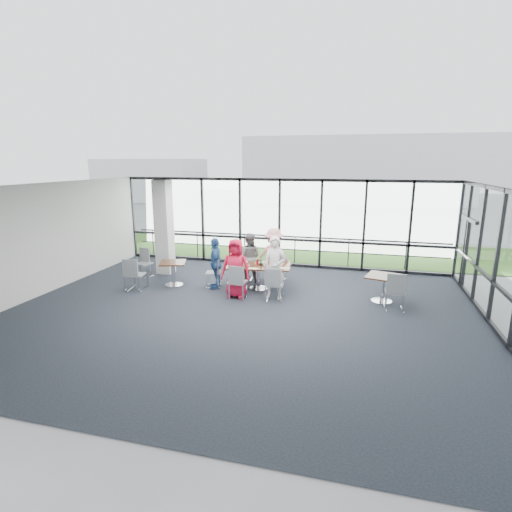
% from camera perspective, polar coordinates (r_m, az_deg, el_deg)
% --- Properties ---
extents(floor, '(12.00, 10.00, 0.02)m').
position_cam_1_polar(floor, '(10.34, -2.32, -8.20)').
color(floor, black).
rests_on(floor, ground).
extents(ceiling, '(12.00, 10.00, 0.04)m').
position_cam_1_polar(ceiling, '(9.64, -2.51, 9.84)').
color(ceiling, silver).
rests_on(ceiling, ground).
extents(wall_left, '(0.10, 10.00, 3.20)m').
position_cam_1_polar(wall_left, '(12.94, -28.74, 1.97)').
color(wall_left, silver).
rests_on(wall_left, ground).
extents(wall_front, '(12.00, 0.10, 3.20)m').
position_cam_1_polar(wall_front, '(5.52, -18.12, -10.77)').
color(wall_front, silver).
rests_on(wall_front, ground).
extents(curtain_wall_back, '(12.00, 0.10, 3.20)m').
position_cam_1_polar(curtain_wall_back, '(14.64, 3.37, 4.75)').
color(curtain_wall_back, white).
rests_on(curtain_wall_back, ground).
extents(curtain_wall_right, '(0.10, 10.00, 3.20)m').
position_cam_1_polar(curtain_wall_right, '(9.96, 32.76, -1.51)').
color(curtain_wall_right, white).
rests_on(curtain_wall_right, ground).
extents(exit_door, '(0.12, 1.60, 2.10)m').
position_cam_1_polar(exit_door, '(13.60, 27.80, 0.18)').
color(exit_door, black).
rests_on(exit_door, ground).
extents(structural_column, '(0.50, 0.50, 3.20)m').
position_cam_1_polar(structural_column, '(13.96, -13.01, 4.01)').
color(structural_column, silver).
rests_on(structural_column, ground).
extents(apron, '(80.00, 70.00, 0.02)m').
position_cam_1_polar(apron, '(19.77, 6.18, 2.20)').
color(apron, slate).
rests_on(apron, ground).
extents(grass_strip, '(80.00, 5.00, 0.01)m').
position_cam_1_polar(grass_strip, '(17.83, 5.21, 1.09)').
color(grass_strip, '#2D5E1F').
rests_on(grass_strip, ground).
extents(hangar_main, '(24.00, 10.00, 6.00)m').
position_cam_1_polar(hangar_main, '(41.21, 16.69, 11.75)').
color(hangar_main, silver).
rests_on(hangar_main, ground).
extents(hangar_aux, '(10.00, 6.00, 4.00)m').
position_cam_1_polar(hangar_aux, '(42.67, -14.79, 10.56)').
color(hangar_aux, silver).
rests_on(hangar_aux, ground).
extents(guard_rail, '(12.00, 0.06, 0.06)m').
position_cam_1_polar(guard_rail, '(15.41, 3.75, 1.03)').
color(guard_rail, '#2D2D33').
rests_on(guard_rail, ground).
extents(main_table, '(2.00, 1.26, 0.75)m').
position_cam_1_polar(main_table, '(12.03, 0.36, -1.90)').
color(main_table, '#3B1D0C').
rests_on(main_table, ground).
extents(side_table_left, '(0.98, 0.98, 0.75)m').
position_cam_1_polar(side_table_left, '(12.65, -11.78, -1.44)').
color(side_table_left, '#3B1D0C').
rests_on(side_table_left, ground).
extents(side_table_right, '(1.04, 1.04, 0.75)m').
position_cam_1_polar(side_table_right, '(11.48, 17.69, -3.25)').
color(side_table_right, '#3B1D0C').
rests_on(side_table_right, ground).
extents(diner_near_left, '(0.85, 0.57, 1.69)m').
position_cam_1_polar(diner_near_left, '(11.30, -2.91, -1.76)').
color(diner_near_left, red).
rests_on(diner_near_left, ground).
extents(diner_near_right, '(0.67, 0.51, 1.78)m').
position_cam_1_polar(diner_near_right, '(11.17, 2.68, -1.69)').
color(diner_near_right, white).
rests_on(diner_near_right, ground).
extents(diner_far_left, '(0.77, 0.48, 1.57)m').
position_cam_1_polar(diner_far_left, '(12.84, -0.98, -0.16)').
color(diner_far_left, slate).
rests_on(diner_far_left, ground).
extents(diner_far_right, '(1.16, 0.63, 1.75)m').
position_cam_1_polar(diner_far_right, '(12.64, 2.55, 0.03)').
color(diner_far_right, '#D2878A').
rests_on(diner_far_right, ground).
extents(diner_end, '(0.76, 1.03, 1.56)m').
position_cam_1_polar(diner_end, '(12.16, -5.79, -1.03)').
color(diner_end, '#295691').
rests_on(diner_end, ground).
extents(chair_main_nl, '(0.52, 0.52, 0.97)m').
position_cam_1_polar(chair_main_nl, '(11.25, -2.62, -3.74)').
color(chair_main_nl, gray).
rests_on(chair_main_nl, ground).
extents(chair_main_nr, '(0.50, 0.50, 0.93)m').
position_cam_1_polar(chair_main_nr, '(11.10, 2.72, -4.07)').
color(chair_main_nr, gray).
rests_on(chair_main_nr, ground).
extents(chair_main_fl, '(0.47, 0.47, 0.86)m').
position_cam_1_polar(chair_main_fl, '(13.02, -1.50, -1.58)').
color(chair_main_fl, gray).
rests_on(chair_main_fl, ground).
extents(chair_main_fr, '(0.49, 0.49, 0.91)m').
position_cam_1_polar(chair_main_fr, '(12.94, 3.15, -1.59)').
color(chair_main_fr, gray).
rests_on(chair_main_fr, ground).
extents(chair_main_end, '(0.52, 0.52, 0.90)m').
position_cam_1_polar(chair_main_end, '(12.36, -6.12, -2.40)').
color(chair_main_end, gray).
rests_on(chair_main_end, ground).
extents(chair_spare_la, '(0.55, 0.55, 0.97)m').
position_cam_1_polar(chair_spare_la, '(12.47, -16.78, -2.58)').
color(chair_spare_la, gray).
rests_on(chair_spare_la, ground).
extents(chair_spare_lb, '(0.57, 0.57, 0.94)m').
position_cam_1_polar(chair_spare_lb, '(13.83, -15.75, -1.04)').
color(chair_spare_lb, gray).
rests_on(chair_spare_lb, ground).
extents(chair_spare_r, '(0.51, 0.51, 1.00)m').
position_cam_1_polar(chair_spare_r, '(11.00, 19.25, -4.81)').
color(chair_spare_r, gray).
rests_on(chair_spare_r, ground).
extents(plate_nl, '(0.26, 0.26, 0.01)m').
position_cam_1_polar(plate_nl, '(11.81, -2.56, -1.53)').
color(plate_nl, white).
rests_on(plate_nl, main_table).
extents(plate_nr, '(0.27, 0.27, 0.01)m').
position_cam_1_polar(plate_nr, '(11.66, 3.14, -1.72)').
color(plate_nr, white).
rests_on(plate_nr, main_table).
extents(plate_fl, '(0.24, 0.24, 0.01)m').
position_cam_1_polar(plate_fl, '(12.34, -1.73, -0.86)').
color(plate_fl, white).
rests_on(plate_fl, main_table).
extents(plate_fr, '(0.25, 0.25, 0.01)m').
position_cam_1_polar(plate_fr, '(12.28, 2.93, -0.95)').
color(plate_fr, white).
rests_on(plate_fr, main_table).
extents(plate_end, '(0.27, 0.27, 0.01)m').
position_cam_1_polar(plate_end, '(12.16, -3.19, -1.09)').
color(plate_end, white).
rests_on(plate_end, main_table).
extents(tumbler_a, '(0.06, 0.06, 0.13)m').
position_cam_1_polar(tumbler_a, '(11.76, -1.02, -1.30)').
color(tumbler_a, white).
rests_on(tumbler_a, main_table).
extents(tumbler_b, '(0.08, 0.08, 0.15)m').
position_cam_1_polar(tumbler_b, '(11.79, 1.36, -1.19)').
color(tumbler_b, white).
rests_on(tumbler_b, main_table).
extents(tumbler_c, '(0.07, 0.07, 0.14)m').
position_cam_1_polar(tumbler_c, '(12.20, 0.47, -0.71)').
color(tumbler_c, white).
rests_on(tumbler_c, main_table).
extents(tumbler_d, '(0.06, 0.06, 0.13)m').
position_cam_1_polar(tumbler_d, '(11.98, -2.78, -1.02)').
color(tumbler_d, white).
rests_on(tumbler_d, main_table).
extents(menu_a, '(0.30, 0.22, 0.00)m').
position_cam_1_polar(menu_a, '(11.62, -0.41, -1.79)').
color(menu_a, white).
rests_on(menu_a, main_table).
extents(menu_b, '(0.27, 0.19, 0.00)m').
position_cam_1_polar(menu_b, '(11.68, 4.21, -1.75)').
color(menu_b, white).
rests_on(menu_b, main_table).
extents(menu_c, '(0.34, 0.30, 0.00)m').
position_cam_1_polar(menu_c, '(12.36, 0.97, -0.86)').
color(menu_c, white).
rests_on(menu_c, main_table).
extents(condiment_caddy, '(0.10, 0.07, 0.04)m').
position_cam_1_polar(condiment_caddy, '(11.98, 0.71, -1.23)').
color(condiment_caddy, black).
rests_on(condiment_caddy, main_table).
extents(ketchup_bottle, '(0.06, 0.06, 0.18)m').
position_cam_1_polar(ketchup_bottle, '(12.00, 0.24, -0.86)').
color(ketchup_bottle, '#AA000F').
rests_on(ketchup_bottle, main_table).
extents(green_bottle, '(0.05, 0.05, 0.20)m').
position_cam_1_polar(green_bottle, '(12.00, 0.75, -0.82)').
color(green_bottle, '#1B783C').
rests_on(green_bottle, main_table).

